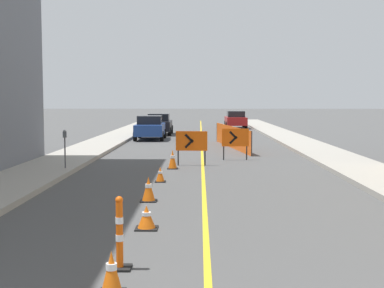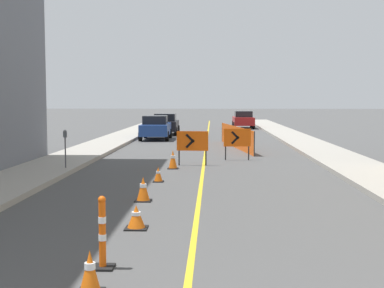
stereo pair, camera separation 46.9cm
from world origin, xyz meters
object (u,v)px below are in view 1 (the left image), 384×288
traffic_cone_third (146,217)px  arrow_barricade_secondary (235,138)px  arrow_barricade_primary (192,142)px  parked_car_curb_mid (159,124)px  parked_car_curb_far (236,120)px  traffic_cone_fourth (149,189)px  parked_car_curb_near (150,128)px  traffic_cone_fifth (160,175)px  traffic_cone_farthest (173,159)px  delineator_post_front (120,238)px  parking_meter_near_curb (65,141)px  traffic_cone_second (112,273)px

traffic_cone_third → arrow_barricade_secondary: bearing=78.1°
arrow_barricade_secondary → arrow_barricade_primary: bearing=-138.9°
parked_car_curb_mid → parked_car_curb_far: same height
traffic_cone_fourth → parked_car_curb_near: (-1.93, 21.39, 0.48)m
arrow_barricade_secondary → parked_car_curb_far: parked_car_curb_far is taller
traffic_cone_fifth → traffic_cone_third: bearing=-88.4°
traffic_cone_farthest → arrow_barricade_secondary: size_ratio=0.53×
traffic_cone_third → delineator_post_front: size_ratio=0.42×
parked_car_curb_near → traffic_cone_fifth: bearing=-84.6°
arrow_barricade_primary → parked_car_curb_mid: 18.93m
traffic_cone_third → arrow_barricade_secondary: (2.66, 12.60, 0.71)m
traffic_cone_fourth → parking_meter_near_curb: parking_meter_near_curb is taller
delineator_post_front → traffic_cone_fourth: bearing=90.8°
traffic_cone_fifth → parked_car_curb_mid: bearing=94.4°
arrow_barricade_secondary → parked_car_curb_mid: 17.37m
traffic_cone_farthest → parked_car_curb_far: (4.36, 28.87, 0.44)m
delineator_post_front → arrow_barricade_primary: arrow_barricade_primary is taller
arrow_barricade_secondary → traffic_cone_fifth: bearing=-119.6°
traffic_cone_fourth → traffic_cone_farthest: 6.58m
traffic_cone_second → traffic_cone_fourth: traffic_cone_fourth is taller
parked_car_curb_near → traffic_cone_third: bearing=-85.8°
traffic_cone_second → traffic_cone_third: traffic_cone_second is taller
parked_car_curb_far → traffic_cone_third: bearing=-97.3°
traffic_cone_second → arrow_barricade_primary: (0.88, 14.30, 0.66)m
traffic_cone_second → parked_car_curb_mid: (-1.84, 33.04, 0.50)m
traffic_cone_fifth → parking_meter_near_curb: bearing=149.6°
parked_car_curb_near → parked_car_curb_mid: (0.22, 4.96, 0.00)m
traffic_cone_third → parked_car_curb_mid: bearing=93.8°
arrow_barricade_primary → traffic_cone_farthest: bearing=-119.8°
traffic_cone_third → traffic_cone_second: bearing=-91.7°
arrow_barricade_primary → parked_car_curb_mid: (-2.72, 18.74, -0.16)m
parking_meter_near_curb → traffic_cone_second: bearing=-73.1°
arrow_barricade_primary → arrow_barricade_secondary: bearing=51.0°
traffic_cone_fifth → arrow_barricade_primary: size_ratio=0.35×
parked_car_curb_near → parked_car_curb_far: size_ratio=1.00×
traffic_cone_fifth → parking_meter_near_curb: (-3.62, 2.12, 0.91)m
delineator_post_front → arrow_barricade_secondary: arrow_barricade_secondary is taller
parked_car_curb_mid → traffic_cone_fourth: bearing=-86.9°
parked_car_curb_mid → parked_car_curb_far: (6.37, 9.09, 0.00)m
traffic_cone_fifth → arrow_barricade_secondary: size_ratio=0.36×
parked_car_curb_far → parking_meter_near_curb: parked_car_curb_far is taller
parked_car_curb_far → traffic_cone_farthest: bearing=-99.3°
traffic_cone_fourth → traffic_cone_farthest: bearing=87.4°
delineator_post_front → parking_meter_near_curb: size_ratio=0.84×
traffic_cone_third → traffic_cone_farthest: (0.05, 9.56, 0.12)m
parked_car_curb_mid → parking_meter_near_curb: (-1.84, -20.94, 0.35)m
arrow_barricade_secondary → parked_car_curb_far: (1.75, 25.83, -0.15)m
traffic_cone_fourth → traffic_cone_fifth: bearing=88.9°
traffic_cone_farthest → parking_meter_near_curb: size_ratio=0.53×
delineator_post_front → traffic_cone_second: bearing=-87.4°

